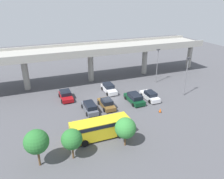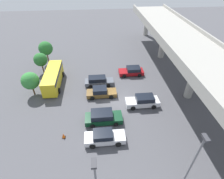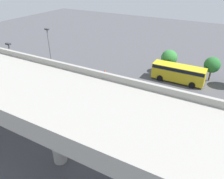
{
  "view_description": "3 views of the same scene",
  "coord_description": "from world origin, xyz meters",
  "px_view_note": "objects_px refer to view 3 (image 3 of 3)",
  "views": [
    {
      "loc": [
        -12.83,
        -33.56,
        17.43
      ],
      "look_at": [
        0.27,
        -0.8,
        2.45
      ],
      "focal_mm": 35.0,
      "sensor_mm": 36.0,
      "label": 1
    },
    {
      "loc": [
        20.04,
        -2.62,
        17.58
      ],
      "look_at": [
        -1.2,
        -0.64,
        1.25
      ],
      "focal_mm": 28.0,
      "sensor_mm": 36.0,
      "label": 2
    },
    {
      "loc": [
        -11.15,
        21.49,
        15.45
      ],
      "look_at": [
        0.91,
        -0.13,
        1.75
      ],
      "focal_mm": 35.0,
      "sensor_mm": 36.0,
      "label": 3
    }
  ],
  "objects_px": {
    "parked_car_0": "(163,132)",
    "shuttle_bus": "(178,72)",
    "parked_car_1": "(157,98)",
    "tree_front_far_right": "(169,58)",
    "parked_car_4": "(101,84)",
    "tree_front_right": "(212,65)",
    "parked_car_3": "(93,109)",
    "parked_car_2": "(134,93)",
    "lamp_post_near_aisle": "(49,48)",
    "parked_car_5": "(83,80)",
    "lamp_post_mid_lot": "(13,66)",
    "traffic_cone": "(105,72)"
  },
  "relations": [
    {
      "from": "lamp_post_mid_lot",
      "to": "traffic_cone",
      "type": "distance_m",
      "value": 14.31
    },
    {
      "from": "shuttle_bus",
      "to": "lamp_post_near_aisle",
      "type": "relative_size",
      "value": 1.06
    },
    {
      "from": "parked_car_2",
      "to": "parked_car_3",
      "type": "relative_size",
      "value": 0.96
    },
    {
      "from": "parked_car_0",
      "to": "traffic_cone",
      "type": "xyz_separation_m",
      "value": [
        13.37,
        -10.81,
        -0.38
      ]
    },
    {
      "from": "shuttle_bus",
      "to": "traffic_cone",
      "type": "relative_size",
      "value": 11.24
    },
    {
      "from": "parked_car_0",
      "to": "parked_car_3",
      "type": "height_order",
      "value": "parked_car_3"
    },
    {
      "from": "parked_car_1",
      "to": "traffic_cone",
      "type": "xyz_separation_m",
      "value": [
        10.62,
        -4.6,
        -0.42
      ]
    },
    {
      "from": "parked_car_1",
      "to": "parked_car_4",
      "type": "xyz_separation_m",
      "value": [
        8.41,
        0.32,
        0.02
      ]
    },
    {
      "from": "parked_car_5",
      "to": "lamp_post_near_aisle",
      "type": "distance_m",
      "value": 7.92
    },
    {
      "from": "parked_car_0",
      "to": "parked_car_5",
      "type": "bearing_deg",
      "value": 67.62
    },
    {
      "from": "lamp_post_mid_lot",
      "to": "parked_car_1",
      "type": "bearing_deg",
      "value": -156.99
    },
    {
      "from": "parked_car_5",
      "to": "lamp_post_near_aisle",
      "type": "xyz_separation_m",
      "value": [
        6.96,
        -0.89,
        3.67
      ]
    },
    {
      "from": "parked_car_1",
      "to": "parked_car_4",
      "type": "distance_m",
      "value": 8.42
    },
    {
      "from": "parked_car_3",
      "to": "shuttle_bus",
      "type": "xyz_separation_m",
      "value": [
        -6.55,
        -13.82,
        0.77
      ]
    },
    {
      "from": "shuttle_bus",
      "to": "parked_car_2",
      "type": "bearing_deg",
      "value": 64.03
    },
    {
      "from": "parked_car_0",
      "to": "shuttle_bus",
      "type": "height_order",
      "value": "shuttle_bus"
    },
    {
      "from": "lamp_post_mid_lot",
      "to": "shuttle_bus",
      "type": "bearing_deg",
      "value": -140.52
    },
    {
      "from": "parked_car_4",
      "to": "shuttle_bus",
      "type": "distance_m",
      "value": 12.1
    },
    {
      "from": "parked_car_0",
      "to": "tree_front_far_right",
      "type": "distance_m",
      "value": 17.19
    },
    {
      "from": "parked_car_2",
      "to": "lamp_post_mid_lot",
      "type": "bearing_deg",
      "value": -63.64
    },
    {
      "from": "parked_car_2",
      "to": "parked_car_4",
      "type": "height_order",
      "value": "parked_car_4"
    },
    {
      "from": "shuttle_bus",
      "to": "tree_front_far_right",
      "type": "distance_m",
      "value": 3.78
    },
    {
      "from": "parked_car_0",
      "to": "lamp_post_mid_lot",
      "type": "relative_size",
      "value": 0.61
    },
    {
      "from": "lamp_post_near_aisle",
      "to": "lamp_post_mid_lot",
      "type": "bearing_deg",
      "value": 98.53
    },
    {
      "from": "parked_car_1",
      "to": "parked_car_5",
      "type": "xyz_separation_m",
      "value": [
        11.59,
        0.32,
        -0.03
      ]
    },
    {
      "from": "parked_car_4",
      "to": "tree_front_far_right",
      "type": "bearing_deg",
      "value": 147.41
    },
    {
      "from": "parked_car_2",
      "to": "traffic_cone",
      "type": "height_order",
      "value": "parked_car_2"
    },
    {
      "from": "parked_car_5",
      "to": "traffic_cone",
      "type": "height_order",
      "value": "parked_car_5"
    },
    {
      "from": "lamp_post_mid_lot",
      "to": "parked_car_2",
      "type": "bearing_deg",
      "value": -153.64
    },
    {
      "from": "parked_car_2",
      "to": "parked_car_3",
      "type": "xyz_separation_m",
      "value": [
        2.73,
        5.99,
        0.08
      ]
    },
    {
      "from": "parked_car_1",
      "to": "tree_front_far_right",
      "type": "relative_size",
      "value": 1.23
    },
    {
      "from": "parked_car_1",
      "to": "parked_car_4",
      "type": "relative_size",
      "value": 0.98
    },
    {
      "from": "parked_car_1",
      "to": "traffic_cone",
      "type": "bearing_deg",
      "value": -113.4
    },
    {
      "from": "tree_front_right",
      "to": "traffic_cone",
      "type": "height_order",
      "value": "tree_front_right"
    },
    {
      "from": "lamp_post_mid_lot",
      "to": "tree_front_far_right",
      "type": "height_order",
      "value": "lamp_post_mid_lot"
    },
    {
      "from": "parked_car_1",
      "to": "lamp_post_near_aisle",
      "type": "distance_m",
      "value": 18.9
    },
    {
      "from": "parked_car_1",
      "to": "tree_front_right",
      "type": "bearing_deg",
      "value": 153.86
    },
    {
      "from": "parked_car_1",
      "to": "shuttle_bus",
      "type": "xyz_separation_m",
      "value": [
        -0.75,
        -7.55,
        0.81
      ]
    },
    {
      "from": "lamp_post_near_aisle",
      "to": "parked_car_1",
      "type": "bearing_deg",
      "value": 178.21
    },
    {
      "from": "parked_car_2",
      "to": "lamp_post_near_aisle",
      "type": "height_order",
      "value": "lamp_post_near_aisle"
    },
    {
      "from": "parked_car_2",
      "to": "parked_car_5",
      "type": "distance_m",
      "value": 8.53
    },
    {
      "from": "tree_front_right",
      "to": "parked_car_0",
      "type": "bearing_deg",
      "value": 82.07
    },
    {
      "from": "parked_car_2",
      "to": "tree_front_far_right",
      "type": "height_order",
      "value": "tree_front_far_right"
    },
    {
      "from": "shuttle_bus",
      "to": "traffic_cone",
      "type": "distance_m",
      "value": 11.82
    },
    {
      "from": "parked_car_5",
      "to": "tree_front_far_right",
      "type": "distance_m",
      "value": 14.69
    },
    {
      "from": "parked_car_3",
      "to": "tree_front_far_right",
      "type": "bearing_deg",
      "value": -14.15
    },
    {
      "from": "parked_car_3",
      "to": "parked_car_5",
      "type": "bearing_deg",
      "value": 44.18
    },
    {
      "from": "parked_car_1",
      "to": "parked_car_3",
      "type": "distance_m",
      "value": 8.54
    },
    {
      "from": "parked_car_5",
      "to": "tree_front_right",
      "type": "xyz_separation_m",
      "value": [
        -16.63,
        -10.59,
        1.93
      ]
    },
    {
      "from": "parked_car_3",
      "to": "shuttle_bus",
      "type": "relative_size",
      "value": 0.62
    }
  ]
}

